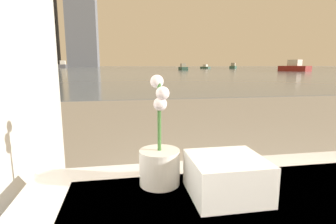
% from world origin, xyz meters
% --- Properties ---
extents(potted_orchid, '(0.13, 0.13, 0.36)m').
position_xyz_m(potted_orchid, '(-0.37, 0.92, 0.62)').
color(potted_orchid, silver).
rests_on(potted_orchid, bathtub).
extents(towel_stack, '(0.22, 0.21, 0.12)m').
position_xyz_m(towel_stack, '(-0.18, 0.81, 0.59)').
color(towel_stack, white).
rests_on(towel_stack, bathtub).
extents(harbor_water, '(180.00, 110.00, 0.01)m').
position_xyz_m(harbor_water, '(0.00, 62.00, 0.01)').
color(harbor_water, slate).
rests_on(harbor_water, ground_plane).
extents(harbor_boat_0, '(2.88, 3.63, 1.32)m').
position_xyz_m(harbor_boat_0, '(25.35, 58.74, 0.47)').
color(harbor_boat_0, '#335647').
rests_on(harbor_boat_0, harbor_water).
extents(harbor_boat_2, '(2.80, 4.51, 1.60)m').
position_xyz_m(harbor_boat_2, '(23.32, 33.54, 0.57)').
color(harbor_boat_2, maroon).
rests_on(harbor_boat_2, harbor_water).
extents(harbor_boat_3, '(1.91, 2.69, 0.96)m').
position_xyz_m(harbor_boat_3, '(18.65, 58.99, 0.35)').
color(harbor_boat_3, '#335647').
rests_on(harbor_boat_3, harbor_water).
extents(harbor_boat_4, '(2.37, 5.71, 2.09)m').
position_xyz_m(harbor_boat_4, '(-17.34, 82.14, 0.75)').
color(harbor_boat_4, '#4C4C51').
rests_on(harbor_boat_4, harbor_water).
extents(harbor_boat_5, '(1.06, 3.01, 1.12)m').
position_xyz_m(harbor_boat_5, '(9.72, 43.48, 0.41)').
color(harbor_boat_5, '#335647').
rests_on(harbor_boat_5, harbor_water).
extents(skyline_tower_2, '(11.96, 11.35, 46.66)m').
position_xyz_m(skyline_tower_2, '(-15.98, 118.00, 23.33)').
color(skyline_tower_2, slate).
rests_on(skyline_tower_2, ground_plane).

